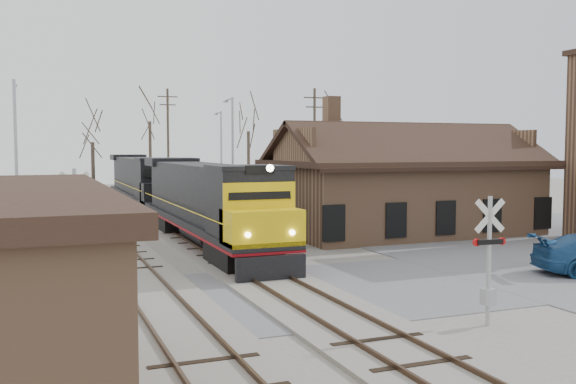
# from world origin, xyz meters

# --- Properties ---
(ground) EXTENTS (140.00, 140.00, 0.00)m
(ground) POSITION_xyz_m (0.00, 0.00, 0.00)
(ground) COLOR gray
(ground) RESTS_ON ground
(road) EXTENTS (60.00, 9.00, 0.03)m
(road) POSITION_xyz_m (0.00, 0.00, 0.01)
(road) COLOR slate
(road) RESTS_ON ground
(track_main) EXTENTS (3.40, 90.00, 0.24)m
(track_main) POSITION_xyz_m (0.00, 15.00, 0.07)
(track_main) COLOR gray
(track_main) RESTS_ON ground
(track_siding) EXTENTS (3.40, 90.00, 0.24)m
(track_siding) POSITION_xyz_m (-4.50, 15.00, 0.07)
(track_siding) COLOR gray
(track_siding) RESTS_ON ground
(depot) EXTENTS (15.20, 9.31, 7.90)m
(depot) POSITION_xyz_m (11.99, 12.00, 2.41)
(depot) COLOR #9A6E4F
(depot) RESTS_ON ground
(locomotive_lead) EXTENTS (2.90, 19.46, 4.32)m
(locomotive_lead) POSITION_xyz_m (0.00, 10.96, 2.27)
(locomotive_lead) COLOR black
(locomotive_lead) RESTS_ON ground
(locomotive_trailing) EXTENTS (2.90, 19.46, 4.09)m
(locomotive_trailing) POSITION_xyz_m (0.00, 30.70, 2.27)
(locomotive_trailing) COLOR black
(locomotive_trailing) RESTS_ON ground
(crossbuck_near) EXTENTS (1.04, 0.27, 3.64)m
(crossbuck_near) POSITION_xyz_m (3.72, -5.64, 1.73)
(crossbuck_near) COLOR #A5A8AD
(crossbuck_near) RESTS_ON ground
(crossbuck_far) EXTENTS (1.19, 0.36, 4.22)m
(crossbuck_far) POSITION_xyz_m (-6.65, 4.35, 1.97)
(crossbuck_far) COLOR #A5A8AD
(crossbuck_far) RESTS_ON ground
(streetlight_a) EXTENTS (0.25, 2.04, 8.68)m
(streetlight_a) POSITION_xyz_m (-8.88, 18.33, 4.88)
(streetlight_a) COLOR #A5A8AD
(streetlight_a) RESTS_ON ground
(streetlight_b) EXTENTS (0.25, 2.04, 8.56)m
(streetlight_b) POSITION_xyz_m (5.33, 24.44, 4.81)
(streetlight_b) COLOR #A5A8AD
(streetlight_b) RESTS_ON ground
(streetlight_c) EXTENTS (0.25, 2.04, 8.29)m
(streetlight_c) POSITION_xyz_m (8.15, 37.45, 4.68)
(streetlight_c) COLOR #A5A8AD
(streetlight_c) RESTS_ON ground
(utility_pole_b) EXTENTS (2.00, 0.24, 10.81)m
(utility_pole_b) POSITION_xyz_m (4.58, 44.09, 5.64)
(utility_pole_b) COLOR #382D23
(utility_pole_b) RESTS_ON ground
(utility_pole_c) EXTENTS (2.00, 0.24, 10.03)m
(utility_pole_c) POSITION_xyz_m (14.57, 30.60, 5.24)
(utility_pole_c) COLOR #382D23
(utility_pole_c) RESTS_ON ground
(tree_b) EXTENTS (3.62, 3.62, 8.88)m
(tree_b) POSITION_xyz_m (-3.16, 38.31, 6.31)
(tree_b) COLOR #382D23
(tree_b) RESTS_ON ground
(tree_c) EXTENTS (5.15, 5.15, 12.63)m
(tree_c) POSITION_xyz_m (3.57, 48.66, 9.00)
(tree_c) COLOR #382D23
(tree_c) RESTS_ON ground
(tree_d) EXTENTS (4.38, 4.38, 10.72)m
(tree_d) POSITION_xyz_m (11.74, 40.20, 7.63)
(tree_d) COLOR #382D23
(tree_d) RESTS_ON ground
(tree_e) EXTENTS (4.24, 4.24, 10.40)m
(tree_e) POSITION_xyz_m (18.96, 36.63, 7.40)
(tree_e) COLOR #382D23
(tree_e) RESTS_ON ground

